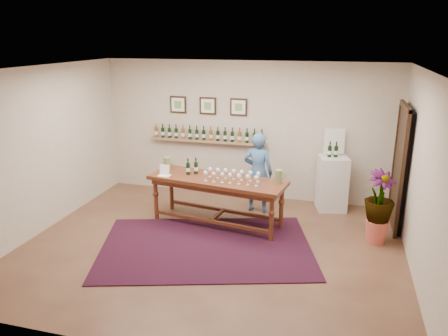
% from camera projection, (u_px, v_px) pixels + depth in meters
% --- Properties ---
extents(ground, '(6.00, 6.00, 0.00)m').
position_uv_depth(ground, '(211.00, 247.00, 7.01)').
color(ground, brown).
rests_on(ground, ground).
extents(room_shell, '(6.00, 6.00, 6.00)m').
position_uv_depth(room_shell, '(352.00, 159.00, 7.87)').
color(room_shell, beige).
rests_on(room_shell, ground).
extents(rug, '(3.84, 3.10, 0.02)m').
position_uv_depth(rug, '(206.00, 247.00, 7.02)').
color(rug, '#480C11').
rests_on(rug, ground).
extents(tasting_table, '(2.52, 1.14, 0.86)m').
position_uv_depth(tasting_table, '(217.00, 185.00, 7.69)').
color(tasting_table, '#4F1B13').
rests_on(tasting_table, ground).
extents(table_glasses, '(1.39, 0.36, 0.19)m').
position_uv_depth(table_glasses, '(232.00, 176.00, 7.47)').
color(table_glasses, white).
rests_on(table_glasses, tasting_table).
extents(table_bottles, '(0.29, 0.17, 0.31)m').
position_uv_depth(table_bottles, '(192.00, 166.00, 7.85)').
color(table_bottles, black).
rests_on(table_bottles, tasting_table).
extents(pitcher_left, '(0.19, 0.19, 0.24)m').
position_uv_depth(pitcher_left, '(167.00, 163.00, 8.12)').
color(pitcher_left, olive).
rests_on(pitcher_left, tasting_table).
extents(pitcher_right, '(0.16, 0.16, 0.24)m').
position_uv_depth(pitcher_right, '(278.00, 177.00, 7.36)').
color(pitcher_right, olive).
rests_on(pitcher_right, tasting_table).
extents(menu_card, '(0.22, 0.16, 0.20)m').
position_uv_depth(menu_card, '(165.00, 170.00, 7.79)').
color(menu_card, white).
rests_on(menu_card, tasting_table).
extents(display_pedestal, '(0.64, 0.64, 1.06)m').
position_uv_depth(display_pedestal, '(332.00, 183.00, 8.43)').
color(display_pedestal, silver).
rests_on(display_pedestal, ground).
extents(pedestal_bottles, '(0.32, 0.16, 0.31)m').
position_uv_depth(pedestal_bottles, '(333.00, 149.00, 8.21)').
color(pedestal_bottles, black).
rests_on(pedestal_bottles, display_pedestal).
extents(info_sign, '(0.38, 0.12, 0.54)m').
position_uv_depth(info_sign, '(334.00, 141.00, 8.32)').
color(info_sign, white).
rests_on(info_sign, display_pedestal).
extents(potted_plant, '(0.79, 0.79, 1.06)m').
position_uv_depth(potted_plant, '(379.00, 207.00, 7.01)').
color(potted_plant, '#C85442').
rests_on(potted_plant, ground).
extents(person, '(0.60, 0.42, 1.56)m').
position_uv_depth(person, '(258.00, 173.00, 8.25)').
color(person, '#3E6494').
rests_on(person, ground).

